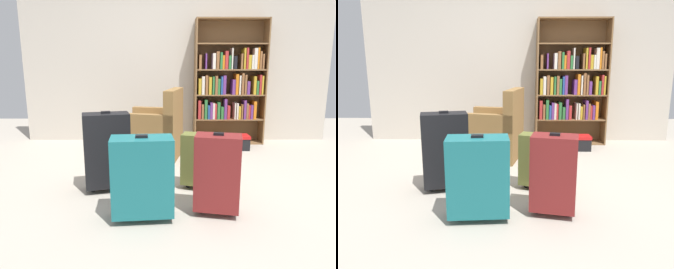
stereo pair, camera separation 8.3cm
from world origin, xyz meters
The scene contains 10 objects.
ground_plane centered at (0.00, 0.00, 0.00)m, with size 8.33×8.33×0.00m, color #B2A899.
back_wall centered at (0.00, 2.16, 1.30)m, with size 4.76×0.10×2.60m, color beige.
bookshelf centered at (0.78, 1.95, 0.90)m, with size 1.06×0.31×1.85m.
armchair centered at (-0.32, 1.15, 0.32)m, with size 0.84×0.84×0.90m.
mug centered at (0.18, 0.95, 0.05)m, with size 0.12×0.08×0.10m.
storage_box centered at (0.80, 1.53, 0.11)m, with size 0.43×0.23×0.21m.
suitcase_dark_red centered at (0.24, -0.48, 0.36)m, with size 0.40×0.29×0.68m.
suitcase_black centered at (-0.74, 0.03, 0.40)m, with size 0.47×0.33×0.78m.
suitcase_teal centered at (-0.36, -0.57, 0.36)m, with size 0.50×0.30×0.69m.
suitcase_olive centered at (0.19, 0.05, 0.30)m, with size 0.46×0.31×0.57m.
Camera 1 is at (-0.18, -2.90, 1.21)m, focal length 33.94 mm.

